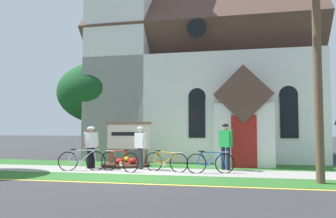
% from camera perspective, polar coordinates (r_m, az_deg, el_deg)
% --- Properties ---
extents(ground, '(140.00, 140.00, 0.00)m').
position_cam_1_polar(ground, '(14.96, -2.17, -9.36)').
color(ground, '#333335').
extents(sidewalk_slab, '(32.00, 2.03, 0.01)m').
position_cam_1_polar(sidewalk_slab, '(12.21, 3.08, -10.64)').
color(sidewalk_slab, '#99968E').
rests_on(sidewalk_slab, ground).
extents(grass_verge, '(32.00, 1.69, 0.01)m').
position_cam_1_polar(grass_verge, '(10.39, 1.51, -11.89)').
color(grass_verge, '#2D6628').
rests_on(grass_verge, ground).
extents(church_lawn, '(24.00, 2.40, 0.01)m').
position_cam_1_polar(church_lawn, '(14.38, 4.43, -9.57)').
color(church_lawn, '#2D6628').
rests_on(church_lawn, ground).
extents(curb_paint_stripe, '(28.00, 0.16, 0.01)m').
position_cam_1_polar(curb_paint_stripe, '(9.43, 0.41, -12.75)').
color(curb_paint_stripe, yellow).
rests_on(curb_paint_stripe, ground).
extents(church_building, '(12.01, 10.17, 13.36)m').
position_cam_1_polar(church_building, '(19.60, 4.77, 6.05)').
color(church_building, white).
rests_on(church_building, ground).
extents(church_sign, '(2.02, 0.15, 1.86)m').
position_cam_1_polar(church_sign, '(14.63, -6.74, -4.71)').
color(church_sign, '#7F6047').
rests_on(church_sign, ground).
extents(flower_bed, '(2.05, 2.05, 0.34)m').
position_cam_1_polar(flower_bed, '(14.35, -7.24, -9.26)').
color(flower_bed, '#382319').
rests_on(flower_bed, ground).
extents(bicycle_black, '(1.65, 0.53, 0.81)m').
position_cam_1_polar(bicycle_black, '(11.93, 7.23, -9.04)').
color(bicycle_black, black).
rests_on(bicycle_black, ground).
extents(bicycle_blue, '(1.67, 0.38, 0.79)m').
position_cam_1_polar(bicycle_blue, '(12.27, -0.38, -8.92)').
color(bicycle_blue, black).
rests_on(bicycle_blue, ground).
extents(bicycle_red, '(1.65, 0.66, 0.84)m').
position_cam_1_polar(bicycle_red, '(12.43, -8.27, -8.76)').
color(bicycle_red, black).
rests_on(bicycle_red, ground).
extents(bicycle_orange, '(1.66, 0.59, 0.83)m').
position_cam_1_polar(bicycle_orange, '(13.03, -14.43, -8.45)').
color(bicycle_orange, black).
rests_on(bicycle_orange, ground).
extents(cyclist_in_white_jersey, '(0.28, 0.72, 1.63)m').
position_cam_1_polar(cyclist_in_white_jersey, '(13.90, -13.11, -5.79)').
color(cyclist_in_white_jersey, '#191E38').
rests_on(cyclist_in_white_jersey, ground).
extents(cyclist_in_blue_jersey, '(0.53, 0.56, 1.64)m').
position_cam_1_polar(cyclist_in_blue_jersey, '(13.05, -4.73, -6.00)').
color(cyclist_in_blue_jersey, '#2D2D33').
rests_on(cyclist_in_blue_jersey, ground).
extents(cyclist_in_green_jersey, '(0.52, 0.57, 1.75)m').
position_cam_1_polar(cyclist_in_green_jersey, '(12.90, 9.74, -5.62)').
color(cyclist_in_green_jersey, '#191E38').
rests_on(cyclist_in_green_jersey, ground).
extents(cyclist_in_orange_jersey, '(0.35, 0.74, 1.65)m').
position_cam_1_polar(cyclist_in_orange_jersey, '(13.58, -12.86, -5.79)').
color(cyclist_in_orange_jersey, black).
rests_on(cyclist_in_orange_jersey, ground).
extents(utility_pole, '(3.12, 0.28, 8.72)m').
position_cam_1_polar(utility_pole, '(10.99, 23.32, 14.30)').
color(utility_pole, brown).
rests_on(utility_pole, ground).
extents(yard_deciduous_tree, '(4.96, 4.96, 5.31)m').
position_cam_1_polar(yard_deciduous_tree, '(19.28, -11.06, 2.65)').
color(yard_deciduous_tree, '#4C3823').
rests_on(yard_deciduous_tree, ground).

